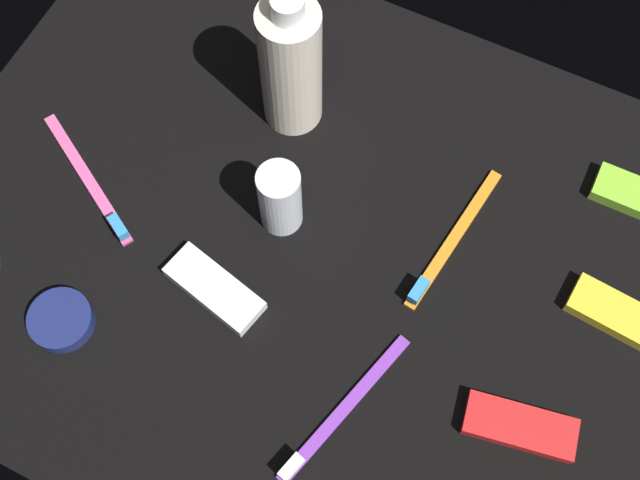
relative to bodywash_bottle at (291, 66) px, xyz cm
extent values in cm
cube|color=black|center=(-10.03, 13.77, -9.09)|extent=(84.00, 64.00, 1.20)
cylinder|color=silver|center=(0.00, 0.00, -0.31)|extent=(6.36, 6.36, 16.38)
cylinder|color=silver|center=(0.00, 0.00, 8.98)|extent=(3.20, 3.20, 2.20)
cylinder|color=silver|center=(-4.77, 12.05, -4.05)|extent=(4.35, 4.35, 8.89)
cube|color=orange|center=(-21.82, 6.46, -8.04)|extent=(3.58, 18.00, 0.90)
cube|color=#338CCC|center=(-20.83, 13.89, -6.99)|extent=(1.44, 2.72, 1.20)
cube|color=purple|center=(-19.24, 27.18, -8.04)|extent=(5.96, 17.67, 0.90)
cube|color=white|center=(-17.24, 34.41, -6.99)|extent=(1.75, 2.80, 1.20)
cube|color=#E55999|center=(15.82, 17.16, -8.04)|extent=(16.18, 10.06, 0.90)
cube|color=#338CCC|center=(9.32, 20.91, -6.99)|extent=(2.80, 2.25, 1.20)
cube|color=red|center=(-34.62, 21.67, -7.74)|extent=(10.95, 5.79, 1.50)
cube|color=white|center=(-2.48, 22.25, -7.74)|extent=(11.04, 6.26, 1.50)
cube|color=yellow|center=(-39.77, 7.24, -7.74)|extent=(10.70, 4.87, 1.50)
cylinder|color=navy|center=(9.36, 31.76, -7.61)|extent=(6.30, 6.30, 1.76)
camera|label=1|loc=(-23.93, 42.14, 68.93)|focal=45.88mm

